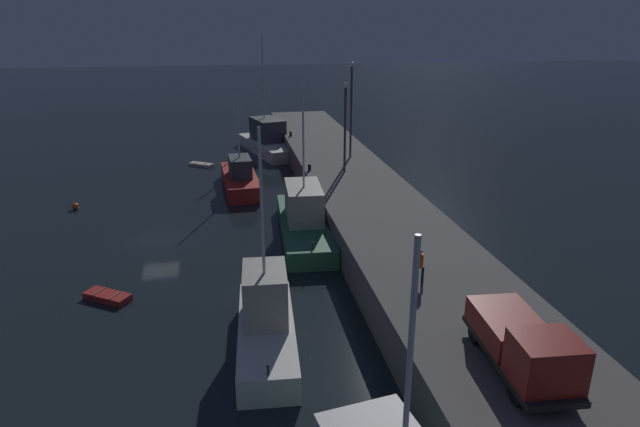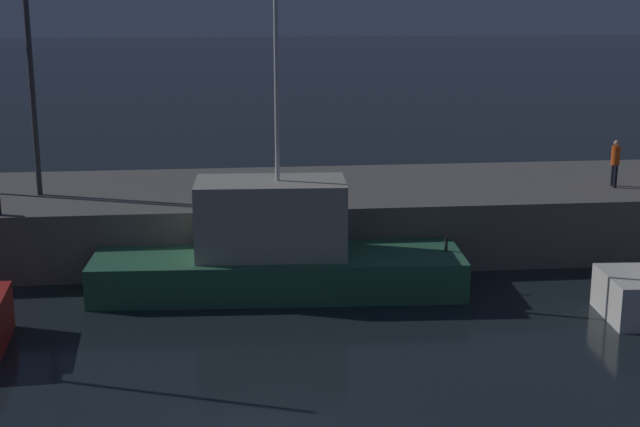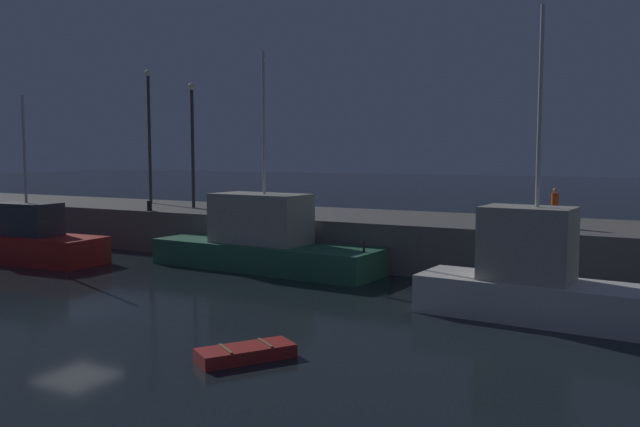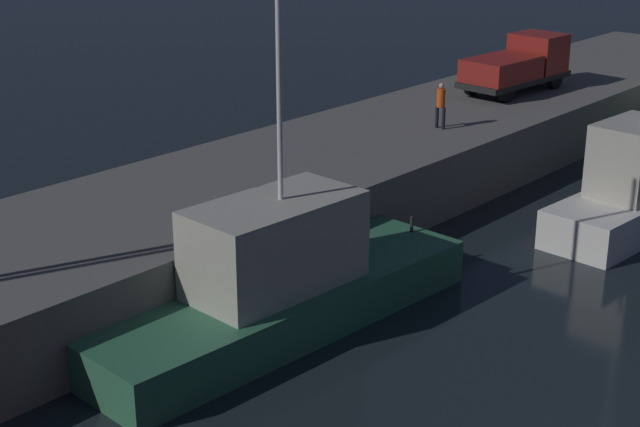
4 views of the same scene
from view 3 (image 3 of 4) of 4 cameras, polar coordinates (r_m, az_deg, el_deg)
name	(u,v)px [view 3 (image 3 of 4)]	position (r m, az deg, el deg)	size (l,w,h in m)	color
ground_plane	(76,310)	(25.33, -20.49, -7.86)	(320.00, 320.00, 0.00)	black
pier_quay	(296,233)	(37.01, -2.08, -1.66)	(79.58, 7.59, 2.34)	#5B5956
fishing_trawler_red	(263,242)	(31.99, -4.97, -2.51)	(12.00, 3.84, 10.46)	#2D6647
fishing_trawler_green	(537,281)	(23.34, 18.39, -5.56)	(8.51, 3.07, 10.43)	silver
fishing_boat_black	(23,241)	(37.56, -24.39, -2.23)	(9.66, 3.44, 8.58)	red
rowboat_white_mid	(246,353)	(18.33, -6.48, -11.95)	(2.30, 2.77, 0.40)	#B22823
lamp_post_west	(149,126)	(44.99, -14.63, 7.33)	(0.44, 0.44, 8.75)	#38383D
lamp_post_east	(192,135)	(40.40, -11.03, 6.74)	(0.44, 0.44, 7.49)	#38383D
dockworker	(555,205)	(30.68, 19.75, 0.70)	(0.35, 0.46, 1.75)	black
bollard_central	(149,206)	(38.88, -14.61, 0.66)	(0.28, 0.28, 0.57)	black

